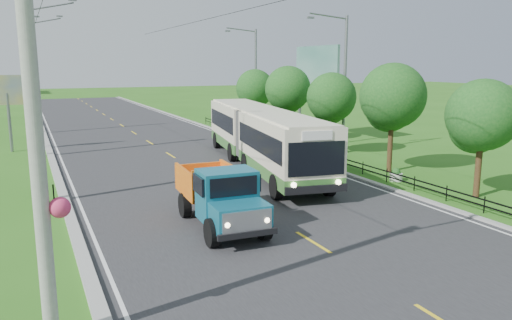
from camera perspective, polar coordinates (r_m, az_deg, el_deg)
ground at (r=17.12m, az=6.51°, el=-9.35°), size 240.00×240.00×0.00m
road at (r=35.21m, az=-10.59°, el=1.07°), size 14.00×120.00×0.02m
curb_left at (r=34.20m, az=-22.36°, el=0.25°), size 0.40×120.00×0.15m
curb_right at (r=37.57m, az=0.03°, el=1.92°), size 0.30×120.00×0.10m
edge_line_left at (r=34.23m, az=-21.43°, el=0.24°), size 0.12×120.00×0.00m
edge_line_right at (r=37.37m, az=-0.67°, el=1.83°), size 0.12×120.00×0.00m
centre_dash at (r=17.11m, az=6.52°, el=-9.28°), size 0.12×2.20×0.00m
railing_right at (r=32.67m, az=5.81°, el=0.96°), size 0.04×40.00×0.60m
pole_nearest at (r=10.72m, az=-23.76°, el=4.82°), size 3.51×0.44×10.00m
pole_near at (r=22.69m, az=-24.60°, el=7.88°), size 3.51×0.32×10.00m
pole_mid at (r=34.69m, az=-24.81°, el=8.57°), size 3.51×0.32×10.00m
pole_far at (r=46.69m, az=-24.91°, el=8.90°), size 3.51×0.32×10.00m
tree_second at (r=24.30m, az=24.29°, el=4.30°), size 3.18×3.26×5.30m
tree_third at (r=28.53m, az=15.24°, el=6.66°), size 3.60×3.62×6.00m
tree_fourth at (r=33.37m, az=8.56°, el=6.79°), size 3.24×3.31×5.40m
tree_fifth at (r=38.50m, az=3.63°, el=7.82°), size 3.48×3.52×5.80m
tree_back at (r=43.87m, az=-0.13°, el=7.95°), size 3.30×3.36×5.50m
streetlight_mid at (r=33.63m, az=9.89°, el=9.03°), size 3.02×0.20×9.07m
streetlight_far at (r=45.85m, az=-0.21°, el=9.64°), size 3.02×0.20×9.07m
planter_near at (r=26.62m, az=15.71°, el=-1.70°), size 0.64×0.64×0.67m
planter_mid at (r=32.98m, az=6.71°, el=1.01°), size 0.64×0.64×0.67m
planter_far at (r=39.93m, az=0.71°, el=2.80°), size 0.64×0.64×0.67m
billboard_left at (r=37.75m, az=-26.58°, el=6.66°), size 3.00×0.20×5.20m
billboard_right at (r=39.55m, az=6.92°, el=10.00°), size 0.24×6.00×7.30m
bus at (r=28.74m, az=0.57°, el=3.07°), size 5.61×17.35×3.31m
dump_truck at (r=18.28m, az=-4.11°, el=-3.73°), size 2.34×5.53×2.29m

